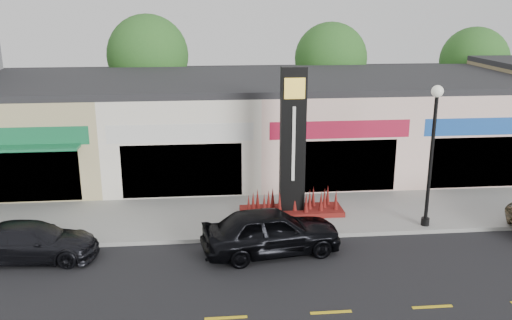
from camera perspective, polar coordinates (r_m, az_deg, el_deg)
The scene contains 14 objects.
ground at distance 18.43m, azimuth -3.59°, elevation -11.26°, with size 120.00×120.00×0.00m, color black.
sidewalk at distance 22.35m, azimuth -3.99°, elevation -5.93°, with size 52.00×4.30×0.15m, color gray.
curb at distance 20.28m, azimuth -3.80°, elevation -8.33°, with size 52.00×0.20×0.15m, color gray.
shop_beige at distance 29.59m, azimuth -21.21°, elevation 3.26°, with size 7.00×10.85×4.80m.
shop_cream at distance 28.49m, azimuth -7.51°, elevation 3.76°, with size 7.00×10.01×4.80m.
shop_pink_w at distance 29.09m, azimuth 6.43°, elevation 4.06°, with size 7.00×10.01×4.80m.
shop_pink_e at distance 31.27m, azimuth 19.12°, elevation 4.12°, with size 7.00×10.01×4.80m.
tree_rear_west at distance 36.16m, azimuth -11.32°, elevation 10.76°, with size 5.20×5.20×7.83m.
tree_rear_mid at distance 36.99m, azimuth 7.86°, elevation 10.52°, with size 4.80×4.80×7.29m.
tree_rear_east at distance 40.48m, azimuth 21.96°, elevation 9.63°, with size 4.60×4.60×6.94m.
lamp_east_near at distance 21.24m, azimuth 18.09°, elevation 1.76°, with size 0.44×0.44×5.47m.
pylon_sign at distance 21.73m, azimuth 3.84°, elevation -0.42°, with size 4.20×1.30×6.00m.
car_dark_sedan at distance 20.22m, azimuth -22.52°, elevation -7.94°, with size 4.43×1.80×1.29m, color black.
car_black_sedan at distance 19.07m, azimuth 1.61°, elevation -7.49°, with size 4.84×1.95×1.65m, color black.
Camera 1 is at (-0.43, -16.34, 8.52)m, focal length 38.00 mm.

